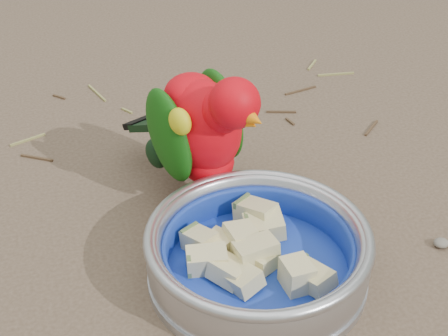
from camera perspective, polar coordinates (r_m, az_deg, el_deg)
name	(u,v)px	position (r m, az deg, el deg)	size (l,w,h in m)	color
ground	(199,253)	(0.76, -2.09, -7.06)	(60.00, 60.00, 0.00)	brown
food_bowl	(257,272)	(0.73, 2.78, -8.61)	(0.23, 0.23, 0.02)	#B2B2BA
bowl_wall	(258,250)	(0.71, 2.85, -6.83)	(0.23, 0.23, 0.04)	#B2B2BA
fruit_wedges	(258,255)	(0.72, 2.83, -7.25)	(0.14, 0.14, 0.03)	beige
lory_parrot	(203,138)	(0.79, -1.73, 2.53)	(0.10, 0.22, 0.18)	red
ground_debris	(228,235)	(0.78, 0.33, -5.58)	(0.90, 0.80, 0.01)	olive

